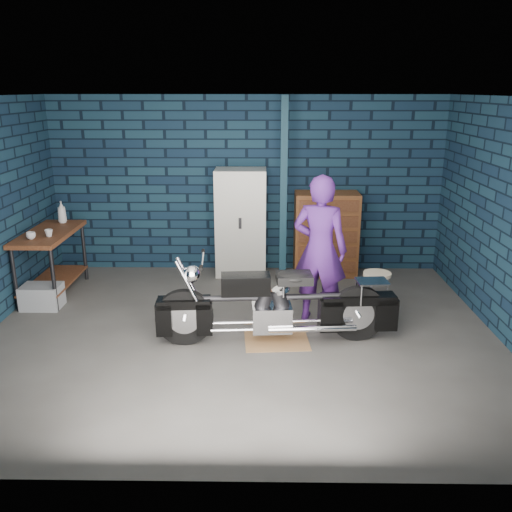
{
  "coord_description": "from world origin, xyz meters",
  "views": [
    {
      "loc": [
        0.26,
        -5.82,
        2.78
      ],
      "look_at": [
        0.17,
        0.3,
        0.88
      ],
      "focal_mm": 38.0,
      "sensor_mm": 36.0,
      "label": 1
    }
  ],
  "objects": [
    {
      "name": "tool_chest",
      "position": [
        1.22,
        2.23,
        0.64
      ],
      "size": [
        0.96,
        0.53,
        1.28
      ],
      "primitive_type": "cube",
      "color": "brown",
      "rests_on": "ground"
    },
    {
      "name": "bottle",
      "position": [
        -2.67,
        1.82,
        1.07
      ],
      "size": [
        0.15,
        0.15,
        0.32
      ],
      "primitive_type": "imported",
      "rotation": [
        0.0,
        0.0,
        0.32
      ],
      "color": "#909498",
      "rests_on": "workbench"
    },
    {
      "name": "drip_mat",
      "position": [
        0.42,
        -0.16,
        0.0
      ],
      "size": [
        0.77,
        0.6,
        0.01
      ],
      "primitive_type": "cube",
      "rotation": [
        0.0,
        0.0,
        0.07
      ],
      "color": "brown",
      "rests_on": "ground"
    },
    {
      "name": "shop_stool",
      "position": [
        1.66,
        0.47,
        0.31
      ],
      "size": [
        0.4,
        0.4,
        0.62
      ],
      "primitive_type": null,
      "rotation": [
        0.0,
        0.0,
        -0.21
      ],
      "color": "#BCAF8E",
      "rests_on": "ground"
    },
    {
      "name": "room_walls",
      "position": [
        0.0,
        0.55,
        1.9
      ],
      "size": [
        6.02,
        5.01,
        2.71
      ],
      "color": "#0F2034",
      "rests_on": "ground"
    },
    {
      "name": "storage_bin",
      "position": [
        -2.66,
        0.79,
        0.16
      ],
      "size": [
        0.5,
        0.36,
        0.31
      ],
      "primitive_type": "cube",
      "color": "#909498",
      "rests_on": "ground"
    },
    {
      "name": "motorcycle",
      "position": [
        0.42,
        -0.16,
        0.51
      ],
      "size": [
        2.36,
        0.79,
        1.02
      ],
      "primitive_type": null,
      "rotation": [
        0.0,
        0.0,
        0.07
      ],
      "color": "black",
      "rests_on": "ground"
    },
    {
      "name": "workbench",
      "position": [
        -2.68,
        1.29,
        0.46
      ],
      "size": [
        0.6,
        1.4,
        0.91
      ],
      "primitive_type": "cube",
      "color": "brown",
      "rests_on": "ground"
    },
    {
      "name": "cup_a",
      "position": [
        -2.76,
        0.91,
        0.96
      ],
      "size": [
        0.13,
        0.13,
        0.09
      ],
      "primitive_type": "imported",
      "rotation": [
        0.0,
        0.0,
        -0.13
      ],
      "color": "#BCAF8E",
      "rests_on": "workbench"
    },
    {
      "name": "person",
      "position": [
        0.95,
        0.47,
        0.91
      ],
      "size": [
        0.77,
        0.63,
        1.83
      ],
      "primitive_type": "imported",
      "rotation": [
        0.0,
        0.0,
        2.82
      ],
      "color": "#50217C",
      "rests_on": "ground"
    },
    {
      "name": "support_post",
      "position": [
        0.55,
        1.95,
        1.35
      ],
      "size": [
        0.1,
        0.1,
        2.7
      ],
      "primitive_type": "cube",
      "color": "#132F3D",
      "rests_on": "ground"
    },
    {
      "name": "ground",
      "position": [
        0.0,
        0.0,
        0.0
      ],
      "size": [
        6.0,
        6.0,
        0.0
      ],
      "primitive_type": "plane",
      "color": "#504E4B",
      "rests_on": "ground"
    },
    {
      "name": "locker",
      "position": [
        -0.09,
        2.23,
        0.82
      ],
      "size": [
        0.76,
        0.55,
        1.64
      ],
      "primitive_type": "cube",
      "color": "beige",
      "rests_on": "ground"
    },
    {
      "name": "cup_b",
      "position": [
        -2.57,
        1.04,
        0.96
      ],
      "size": [
        0.11,
        0.11,
        0.1
      ],
      "primitive_type": "imported",
      "rotation": [
        0.0,
        0.0,
        -0.09
      ],
      "color": "#BCAF8E",
      "rests_on": "workbench"
    }
  ]
}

